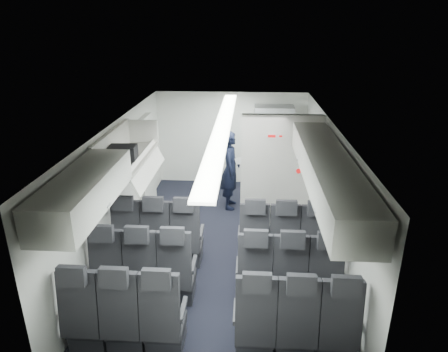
# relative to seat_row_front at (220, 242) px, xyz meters

# --- Properties ---
(cabin_shell) EXTENTS (3.41, 6.01, 2.16)m
(cabin_shell) POSITION_rel_seat_row_front_xyz_m (0.00, 0.53, 0.72)
(cabin_shell) COLOR black
(cabin_shell) RESTS_ON ground
(seat_row_front) EXTENTS (3.33, 0.56, 1.24)m
(seat_row_front) POSITION_rel_seat_row_front_xyz_m (0.00, 0.00, 0.00)
(seat_row_front) COLOR #27272A
(seat_row_front) RESTS_ON cabin_shell
(seat_row_mid) EXTENTS (3.33, 0.56, 1.24)m
(seat_row_mid) POSITION_rel_seat_row_front_xyz_m (0.00, -0.90, 0.00)
(seat_row_mid) COLOR #27272A
(seat_row_mid) RESTS_ON cabin_shell
(seat_row_rear) EXTENTS (3.33, 0.56, 1.24)m
(seat_row_rear) POSITION_rel_seat_row_front_xyz_m (0.00, -1.80, 0.00)
(seat_row_rear) COLOR #27272A
(seat_row_rear) RESTS_ON cabin_shell
(overhead_bin_left_rear) EXTENTS (0.53, 1.80, 0.40)m
(overhead_bin_left_rear) POSITION_rel_seat_row_front_xyz_m (-1.40, -1.47, 1.46)
(overhead_bin_left_rear) COLOR silver
(overhead_bin_left_rear) RESTS_ON cabin_shell
(overhead_bin_left_front_open) EXTENTS (0.64, 1.70, 0.72)m
(overhead_bin_left_front_open) POSITION_rel_seat_row_front_xyz_m (-1.44, 0.28, 1.33)
(overhead_bin_left_front_open) COLOR #9E9E93
(overhead_bin_left_front_open) RESTS_ON cabin_shell
(overhead_bin_right_rear) EXTENTS (0.53, 1.80, 0.40)m
(overhead_bin_right_rear) POSITION_rel_seat_row_front_xyz_m (1.40, -1.47, 1.46)
(overhead_bin_right_rear) COLOR silver
(overhead_bin_right_rear) RESTS_ON cabin_shell
(overhead_bin_right_front) EXTENTS (0.53, 1.70, 0.40)m
(overhead_bin_right_front) POSITION_rel_seat_row_front_xyz_m (1.40, 0.28, 1.46)
(overhead_bin_right_front) COLOR silver
(overhead_bin_right_front) RESTS_ON cabin_shell
(bulkhead_partition) EXTENTS (1.40, 0.15, 2.13)m
(bulkhead_partition) POSITION_rel_seat_row_front_xyz_m (0.98, 1.33, 0.67)
(bulkhead_partition) COLOR silver
(bulkhead_partition) RESTS_ON cabin_shell
(galley_unit) EXTENTS (0.85, 0.52, 1.90)m
(galley_unit) POSITION_rel_seat_row_front_xyz_m (0.95, 3.25, 0.55)
(galley_unit) COLOR #939399
(galley_unit) RESTS_ON cabin_shell
(boarding_door) EXTENTS (0.12, 1.27, 1.86)m
(boarding_door) POSITION_rel_seat_row_front_xyz_m (-1.64, 2.09, 0.55)
(boarding_door) COLOR silver
(boarding_door) RESTS_ON cabin_shell
(flight_attendant) EXTENTS (0.39, 0.59, 1.62)m
(flight_attendant) POSITION_rel_seat_row_front_xyz_m (0.05, 2.15, 0.41)
(flight_attendant) COLOR black
(flight_attendant) RESTS_ON ground
(carry_on_bag) EXTENTS (0.41, 0.30, 0.23)m
(carry_on_bag) POSITION_rel_seat_row_front_xyz_m (-1.42, 0.03, 1.41)
(carry_on_bag) COLOR black
(carry_on_bag) RESTS_ON overhead_bin_left_front_open
(papers) EXTENTS (0.18, 0.05, 0.13)m
(papers) POSITION_rel_seat_row_front_xyz_m (0.24, 2.10, 0.63)
(papers) COLOR white
(papers) RESTS_ON flight_attendant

